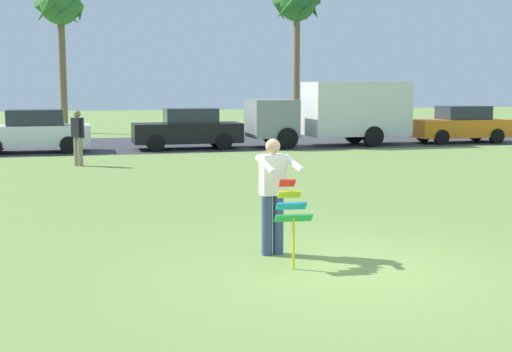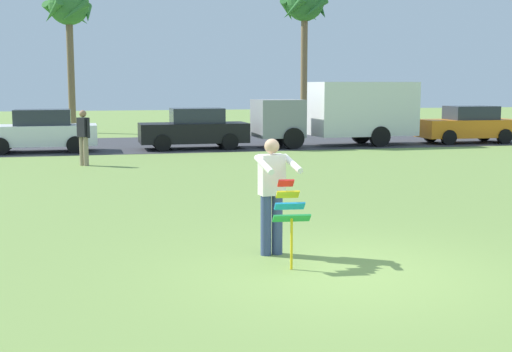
% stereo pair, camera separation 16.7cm
% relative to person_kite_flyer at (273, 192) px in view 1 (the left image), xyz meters
% --- Properties ---
extents(ground_plane, '(120.00, 120.00, 0.00)m').
position_rel_person_kite_flyer_xyz_m(ground_plane, '(0.78, -1.20, -0.95)').
color(ground_plane, olive).
extents(road_strip, '(120.00, 8.00, 0.01)m').
position_rel_person_kite_flyer_xyz_m(road_strip, '(0.78, 19.39, -0.95)').
color(road_strip, '#38383D').
rests_on(road_strip, ground).
extents(person_kite_flyer, '(0.60, 0.70, 1.73)m').
position_rel_person_kite_flyer_xyz_m(person_kite_flyer, '(0.00, 0.00, 0.00)').
color(person_kite_flyer, '#384772').
rests_on(person_kite_flyer, ground).
extents(kite_held, '(0.52, 0.66, 1.19)m').
position_rel_person_kite_flyer_xyz_m(kite_held, '(0.07, -0.68, -0.15)').
color(kite_held, red).
rests_on(kite_held, ground).
extents(parked_car_white, '(4.23, 1.89, 1.60)m').
position_rel_person_kite_flyer_xyz_m(parked_car_white, '(-4.51, 16.99, -0.18)').
color(parked_car_white, white).
rests_on(parked_car_white, ground).
extents(parked_car_black, '(4.22, 1.87, 1.60)m').
position_rel_person_kite_flyer_xyz_m(parked_car_black, '(1.29, 16.99, -0.18)').
color(parked_car_black, black).
rests_on(parked_car_black, ground).
extents(parked_truck_grey_van, '(6.77, 2.29, 2.62)m').
position_rel_person_kite_flyer_xyz_m(parked_truck_grey_van, '(7.54, 16.99, 0.46)').
color(parked_truck_grey_van, gray).
rests_on(parked_truck_grey_van, ground).
extents(parked_car_orange, '(4.22, 1.87, 1.60)m').
position_rel_person_kite_flyer_xyz_m(parked_car_orange, '(13.24, 16.99, -0.18)').
color(parked_car_orange, orange).
rests_on(parked_car_orange, ground).
extents(palm_tree_right_near, '(2.58, 2.71, 7.67)m').
position_rel_person_kite_flyer_xyz_m(palm_tree_right_near, '(-3.63, 27.63, 5.36)').
color(palm_tree_right_near, brown).
rests_on(palm_tree_right_near, ground).
extents(palm_tree_centre_far, '(2.58, 2.71, 7.98)m').
position_rel_person_kite_flyer_xyz_m(palm_tree_centre_far, '(8.60, 26.03, 5.65)').
color(palm_tree_centre_far, brown).
rests_on(palm_tree_centre_far, ground).
extents(person_walker_far, '(0.40, 0.45, 1.73)m').
position_rel_person_kite_flyer_xyz_m(person_walker_far, '(-2.86, 12.25, -0.02)').
color(person_walker_far, gray).
rests_on(person_walker_far, ground).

